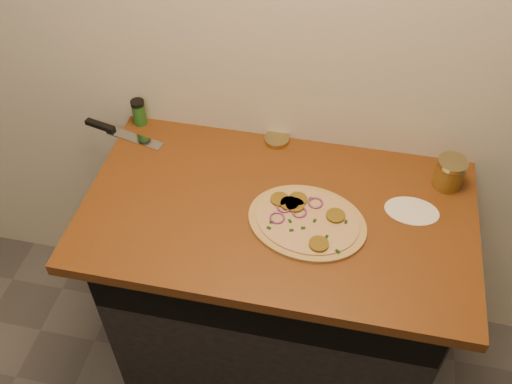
% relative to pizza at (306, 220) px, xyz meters
% --- Properties ---
extents(cabinet, '(1.10, 0.60, 0.86)m').
position_rel_pizza_xyz_m(cabinet, '(-0.09, 0.07, -0.48)').
color(cabinet, black).
rests_on(cabinet, ground).
extents(countertop, '(1.20, 0.70, 0.04)m').
position_rel_pizza_xyz_m(countertop, '(-0.09, 0.04, -0.03)').
color(countertop, brown).
rests_on(countertop, cabinet).
extents(pizza, '(0.41, 0.41, 0.02)m').
position_rel_pizza_xyz_m(pizza, '(0.00, 0.00, 0.00)').
color(pizza, tan).
rests_on(pizza, countertop).
extents(chefs_knife, '(0.31, 0.10, 0.02)m').
position_rel_pizza_xyz_m(chefs_knife, '(-0.71, 0.27, -0.00)').
color(chefs_knife, '#B7BAC1').
rests_on(chefs_knife, countertop).
extents(mason_jar_lid, '(0.11, 0.11, 0.02)m').
position_rel_pizza_xyz_m(mason_jar_lid, '(-0.15, 0.34, 0.00)').
color(mason_jar_lid, tan).
rests_on(mason_jar_lid, countertop).
extents(salsa_jar, '(0.09, 0.09, 0.10)m').
position_rel_pizza_xyz_m(salsa_jar, '(0.41, 0.25, 0.04)').
color(salsa_jar, '#A62310').
rests_on(salsa_jar, countertop).
extents(spice_shaker, '(0.05, 0.05, 0.10)m').
position_rel_pizza_xyz_m(spice_shaker, '(-0.64, 0.34, 0.04)').
color(spice_shaker, '#205B1C').
rests_on(spice_shaker, countertop).
extents(flour_spill, '(0.17, 0.17, 0.00)m').
position_rel_pizza_xyz_m(flour_spill, '(0.31, 0.11, -0.01)').
color(flour_spill, silver).
rests_on(flour_spill, countertop).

